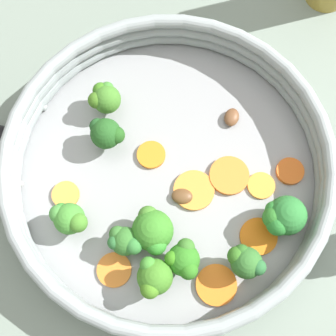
{
  "coord_description": "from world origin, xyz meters",
  "views": [
    {
      "loc": [
        0.16,
        -0.01,
        0.52
      ],
      "look_at": [
        0.0,
        0.0,
        0.03
      ],
      "focal_mm": 50.0,
      "sensor_mm": 36.0,
      "label": 1
    }
  ],
  "objects_px": {
    "mushroom_piece_1": "(182,196)",
    "mushroom_piece_0": "(232,117)",
    "carrot_slice_3": "(261,186)",
    "carrot_slice_1": "(229,176)",
    "carrot_slice_6": "(114,270)",
    "carrot_slice_0": "(216,285)",
    "carrot_slice_5": "(194,190)",
    "carrot_slice_8": "(151,155)",
    "skillet": "(168,174)",
    "carrot_slice_4": "(290,171)",
    "broccoli_floret_3": "(106,133)",
    "carrot_slice_7": "(66,195)",
    "broccoli_floret_2": "(283,217)",
    "broccoli_floret_8": "(153,231)",
    "broccoli_floret_5": "(105,98)",
    "broccoli_floret_4": "(245,261)",
    "broccoli_floret_7": "(184,260)",
    "carrot_slice_2": "(259,236)",
    "broccoli_floret_0": "(154,277)",
    "broccoli_floret_6": "(125,241)",
    "broccoli_floret_1": "(69,218)"
  },
  "relations": [
    {
      "from": "broccoli_floret_3",
      "to": "broccoli_floret_0",
      "type": "bearing_deg",
      "value": 13.83
    },
    {
      "from": "broccoli_floret_4",
      "to": "broccoli_floret_7",
      "type": "height_order",
      "value": "same"
    },
    {
      "from": "carrot_slice_3",
      "to": "mushroom_piece_0",
      "type": "height_order",
      "value": "mushroom_piece_0"
    },
    {
      "from": "carrot_slice_5",
      "to": "broccoli_floret_1",
      "type": "relative_size",
      "value": 1.12
    },
    {
      "from": "broccoli_floret_0",
      "to": "broccoli_floret_3",
      "type": "xyz_separation_m",
      "value": [
        -0.16,
        -0.04,
        -0.0
      ]
    },
    {
      "from": "carrot_slice_8",
      "to": "mushroom_piece_1",
      "type": "xyz_separation_m",
      "value": [
        0.05,
        0.03,
        0.0
      ]
    },
    {
      "from": "broccoli_floret_3",
      "to": "broccoli_floret_1",
      "type": "bearing_deg",
      "value": -26.02
    },
    {
      "from": "skillet",
      "to": "carrot_slice_8",
      "type": "distance_m",
      "value": 0.03
    },
    {
      "from": "carrot_slice_4",
      "to": "broccoli_floret_6",
      "type": "bearing_deg",
      "value": -70.88
    },
    {
      "from": "skillet",
      "to": "carrot_slice_1",
      "type": "relative_size",
      "value": 7.67
    },
    {
      "from": "carrot_slice_6",
      "to": "broccoli_floret_7",
      "type": "bearing_deg",
      "value": 90.68
    },
    {
      "from": "skillet",
      "to": "carrot_slice_6",
      "type": "relative_size",
      "value": 9.35
    },
    {
      "from": "carrot_slice_8",
      "to": "mushroom_piece_1",
      "type": "bearing_deg",
      "value": 29.79
    },
    {
      "from": "carrot_slice_5",
      "to": "carrot_slice_6",
      "type": "height_order",
      "value": "carrot_slice_5"
    },
    {
      "from": "mushroom_piece_0",
      "to": "carrot_slice_7",
      "type": "bearing_deg",
      "value": -69.13
    },
    {
      "from": "carrot_slice_1",
      "to": "broccoli_floret_1",
      "type": "distance_m",
      "value": 0.18
    },
    {
      "from": "carrot_slice_7",
      "to": "mushroom_piece_1",
      "type": "xyz_separation_m",
      "value": [
        0.01,
        0.13,
        0.0
      ]
    },
    {
      "from": "carrot_slice_7",
      "to": "broccoli_floret_7",
      "type": "relative_size",
      "value": 0.69
    },
    {
      "from": "broccoli_floret_2",
      "to": "mushroom_piece_1",
      "type": "bearing_deg",
      "value": -110.21
    },
    {
      "from": "carrot_slice_5",
      "to": "mushroom_piece_0",
      "type": "distance_m",
      "value": 0.1
    },
    {
      "from": "carrot_slice_6",
      "to": "broccoli_floret_5",
      "type": "bearing_deg",
      "value": 179.21
    },
    {
      "from": "carrot_slice_3",
      "to": "carrot_slice_5",
      "type": "bearing_deg",
      "value": -91.07
    },
    {
      "from": "carrot_slice_7",
      "to": "carrot_slice_8",
      "type": "xyz_separation_m",
      "value": [
        -0.04,
        0.1,
        0.0
      ]
    },
    {
      "from": "mushroom_piece_1",
      "to": "mushroom_piece_0",
      "type": "bearing_deg",
      "value": 143.01
    },
    {
      "from": "carrot_slice_1",
      "to": "mushroom_piece_0",
      "type": "relative_size",
      "value": 1.97
    },
    {
      "from": "broccoli_floret_2",
      "to": "broccoli_floret_8",
      "type": "relative_size",
      "value": 0.94
    },
    {
      "from": "broccoli_floret_2",
      "to": "skillet",
      "type": "bearing_deg",
      "value": -120.89
    },
    {
      "from": "carrot_slice_4",
      "to": "broccoli_floret_5",
      "type": "bearing_deg",
      "value": -116.22
    },
    {
      "from": "carrot_slice_3",
      "to": "broccoli_floret_8",
      "type": "height_order",
      "value": "broccoli_floret_8"
    },
    {
      "from": "carrot_slice_2",
      "to": "mushroom_piece_0",
      "type": "height_order",
      "value": "mushroom_piece_0"
    },
    {
      "from": "broccoli_floret_2",
      "to": "mushroom_piece_0",
      "type": "height_order",
      "value": "broccoli_floret_2"
    },
    {
      "from": "carrot_slice_3",
      "to": "mushroom_piece_0",
      "type": "bearing_deg",
      "value": -165.12
    },
    {
      "from": "broccoli_floret_0",
      "to": "carrot_slice_5",
      "type": "bearing_deg",
      "value": 150.89
    },
    {
      "from": "carrot_slice_2",
      "to": "broccoli_floret_8",
      "type": "relative_size",
      "value": 0.78
    },
    {
      "from": "carrot_slice_2",
      "to": "broccoli_floret_2",
      "type": "xyz_separation_m",
      "value": [
        -0.01,
        0.02,
        0.03
      ]
    },
    {
      "from": "skillet",
      "to": "carrot_slice_5",
      "type": "height_order",
      "value": "carrot_slice_5"
    },
    {
      "from": "carrot_slice_3",
      "to": "carrot_slice_7",
      "type": "relative_size",
      "value": 1.01
    },
    {
      "from": "skillet",
      "to": "mushroom_piece_0",
      "type": "xyz_separation_m",
      "value": [
        -0.06,
        0.08,
        0.01
      ]
    },
    {
      "from": "broccoli_floret_1",
      "to": "broccoli_floret_2",
      "type": "distance_m",
      "value": 0.23
    },
    {
      "from": "skillet",
      "to": "carrot_slice_1",
      "type": "bearing_deg",
      "value": 80.59
    },
    {
      "from": "carrot_slice_1",
      "to": "broccoli_floret_0",
      "type": "bearing_deg",
      "value": -41.22
    },
    {
      "from": "carrot_slice_1",
      "to": "carrot_slice_6",
      "type": "relative_size",
      "value": 1.22
    },
    {
      "from": "carrot_slice_4",
      "to": "broccoli_floret_3",
      "type": "distance_m",
      "value": 0.21
    },
    {
      "from": "carrot_slice_5",
      "to": "broccoli_floret_5",
      "type": "bearing_deg",
      "value": -140.68
    },
    {
      "from": "broccoli_floret_7",
      "to": "carrot_slice_0",
      "type": "bearing_deg",
      "value": 51.03
    },
    {
      "from": "carrot_slice_8",
      "to": "broccoli_floret_4",
      "type": "height_order",
      "value": "broccoli_floret_4"
    },
    {
      "from": "carrot_slice_0",
      "to": "carrot_slice_7",
      "type": "relative_size",
      "value": 1.4
    },
    {
      "from": "carrot_slice_0",
      "to": "carrot_slice_5",
      "type": "relative_size",
      "value": 0.94
    },
    {
      "from": "skillet",
      "to": "carrot_slice_5",
      "type": "distance_m",
      "value": 0.04
    },
    {
      "from": "carrot_slice_2",
      "to": "mushroom_piece_0",
      "type": "xyz_separation_m",
      "value": [
        -0.14,
        -0.01,
        0.0
      ]
    }
  ]
}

